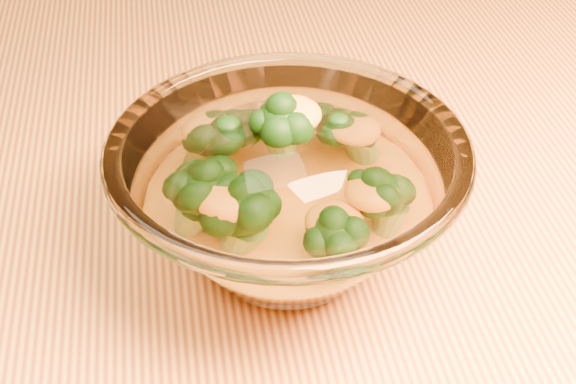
{
  "coord_description": "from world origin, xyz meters",
  "views": [
    {
      "loc": [
        -0.05,
        -0.36,
        1.08
      ],
      "look_at": [
        0.01,
        -0.01,
        0.8
      ],
      "focal_mm": 50.0,
      "sensor_mm": 36.0,
      "label": 1
    }
  ],
  "objects": [
    {
      "name": "table",
      "position": [
        0.0,
        0.0,
        0.65
      ],
      "size": [
        1.2,
        0.8,
        0.75
      ],
      "color": "#C18B3A",
      "rests_on": "ground"
    },
    {
      "name": "glass_bowl",
      "position": [
        0.01,
        -0.01,
        0.8
      ],
      "size": [
        0.2,
        0.2,
        0.09
      ],
      "color": "white",
      "rests_on": "table"
    },
    {
      "name": "cheese_sauce",
      "position": [
        0.01,
        -0.01,
        0.78
      ],
      "size": [
        0.12,
        0.12,
        0.03
      ],
      "primitive_type": "ellipsoid",
      "color": "orange",
      "rests_on": "glass_bowl"
    },
    {
      "name": "broccoli_heap",
      "position": [
        0.01,
        -0.01,
        0.81
      ],
      "size": [
        0.12,
        0.12,
        0.07
      ],
      "color": "black",
      "rests_on": "cheese_sauce"
    }
  ]
}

